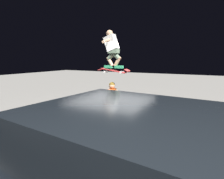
% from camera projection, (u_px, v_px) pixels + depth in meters
% --- Properties ---
extents(ground_plane, '(40.00, 40.00, 0.00)m').
position_uv_depth(ground_plane, '(112.00, 118.00, 6.33)').
color(ground_plane, gray).
extents(ledge_box_main, '(1.67, 0.97, 0.46)m').
position_uv_depth(ledge_box_main, '(119.00, 113.00, 6.17)').
color(ledge_box_main, black).
rests_on(ledge_box_main, ground).
extents(person_sitting_on_ledge, '(0.60, 0.78, 1.29)m').
position_uv_depth(person_sitting_on_ledge, '(111.00, 101.00, 5.76)').
color(person_sitting_on_ledge, '#2D3856').
rests_on(person_sitting_on_ledge, ground).
extents(skateboard, '(1.02, 0.23, 0.15)m').
position_uv_depth(skateboard, '(114.00, 71.00, 5.58)').
color(skateboard, '#B72D2D').
extents(skater_airborne, '(0.62, 0.89, 1.12)m').
position_uv_depth(skater_airborne, '(112.00, 47.00, 5.49)').
color(skater_airborne, '#2D9E66').
extents(kicker_ramp, '(1.18, 1.11, 0.43)m').
position_uv_depth(kicker_ramp, '(48.00, 117.00, 6.28)').
color(kicker_ramp, '#28282D').
rests_on(kicker_ramp, ground).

